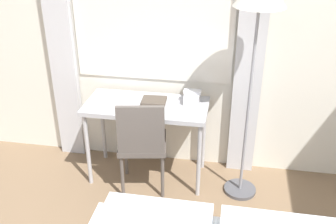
# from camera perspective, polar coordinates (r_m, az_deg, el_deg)

# --- Properties ---
(wall_back_with_window) EXTENTS (5.17, 0.13, 2.70)m
(wall_back_with_window) POSITION_cam_1_polar(r_m,az_deg,el_deg) (3.40, 4.88, 12.38)
(wall_back_with_window) COLOR silver
(wall_back_with_window) RESTS_ON ground_plane
(desk) EXTENTS (1.06, 0.50, 0.74)m
(desk) POSITION_cam_1_polar(r_m,az_deg,el_deg) (3.40, -3.13, 0.03)
(desk) COLOR #B2B2B7
(desk) RESTS_ON ground_plane
(desk_chair) EXTENTS (0.47, 0.47, 0.88)m
(desk_chair) POSITION_cam_1_polar(r_m,az_deg,el_deg) (3.29, -3.79, -4.17)
(desk_chair) COLOR #59514C
(desk_chair) RESTS_ON ground_plane
(standing_lamp) EXTENTS (0.38, 0.38, 1.85)m
(standing_lamp) POSITION_cam_1_polar(r_m,az_deg,el_deg) (2.92, 13.03, 14.36)
(standing_lamp) COLOR #4C4C51
(standing_lamp) RESTS_ON ground_plane
(telephone) EXTENTS (0.15, 0.19, 0.11)m
(telephone) POSITION_cam_1_polar(r_m,az_deg,el_deg) (3.40, 3.53, 2.23)
(telephone) COLOR silver
(telephone) RESTS_ON desk
(book) EXTENTS (0.22, 0.19, 0.02)m
(book) POSITION_cam_1_polar(r_m,az_deg,el_deg) (3.40, -2.04, 1.67)
(book) COLOR #4C4238
(book) RESTS_ON desk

